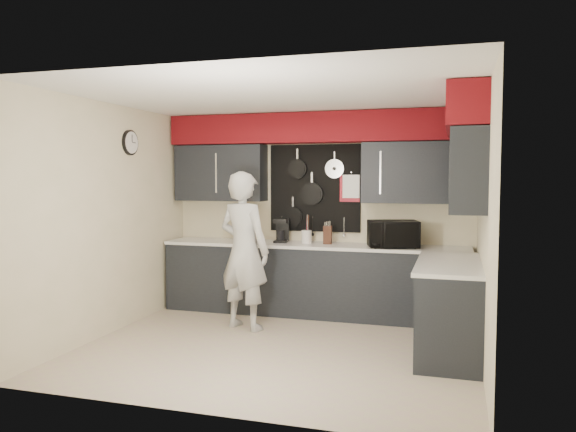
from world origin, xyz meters
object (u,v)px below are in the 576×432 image
(microwave, at_px, (393,234))
(person, at_px, (244,251))
(knife_block, at_px, (328,235))
(coffee_maker, at_px, (282,230))
(utensil_crock, at_px, (307,237))

(microwave, relative_size, person, 0.32)
(knife_block, height_order, coffee_maker, coffee_maker)
(utensil_crock, bearing_deg, microwave, -5.79)
(utensil_crock, bearing_deg, coffee_maker, 177.48)
(utensil_crock, bearing_deg, person, -120.15)
(utensil_crock, xyz_separation_m, coffee_maker, (-0.34, 0.02, 0.08))
(utensil_crock, bearing_deg, knife_block, 1.31)
(person, bearing_deg, microwave, -136.67)
(microwave, bearing_deg, person, -170.21)
(knife_block, relative_size, utensil_crock, 1.36)
(microwave, distance_m, person, 1.81)
(microwave, xyz_separation_m, person, (-1.63, -0.78, -0.16))
(utensil_crock, distance_m, coffee_maker, 0.35)
(utensil_crock, height_order, person, person)
(coffee_maker, relative_size, person, 0.17)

